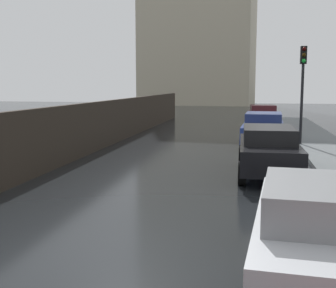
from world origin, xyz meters
name	(u,v)px	position (x,y,z in m)	size (l,w,h in m)	color
ground	(114,266)	(0.00, 0.00, 0.00)	(120.00, 120.00, 0.00)	black
car_blue_near_kerb	(263,129)	(2.52, 13.88, 0.77)	(1.99, 4.51, 1.47)	navy
car_black_mid_road	(268,150)	(2.51, 7.36, 0.78)	(1.84, 4.44, 1.46)	black
car_maroon_far_ahead	(263,117)	(2.69, 21.95, 0.75)	(1.96, 4.05, 1.45)	maroon
car_silver_far_lane	(322,230)	(2.96, -0.08, 0.76)	(2.07, 4.43, 1.47)	#B2B5BA
traffic_light	(303,76)	(4.12, 13.84, 3.06)	(0.26, 0.39, 4.20)	black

